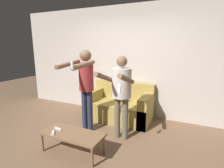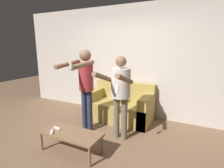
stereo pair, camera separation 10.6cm
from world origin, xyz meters
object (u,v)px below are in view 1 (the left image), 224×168
object	(u,v)px
coffee_table	(72,135)
remote_near	(53,133)
remote_far	(58,129)
person_standing_left	(85,82)
person_standing_right	(121,88)
couch	(120,107)

from	to	relation	value
coffee_table	remote_near	xyz separation A→B (m)	(-0.27, -0.15, 0.05)
remote_near	remote_far	size ratio (longest dim) A/B	0.90
person_standing_left	coffee_table	distance (m)	1.06
remote_far	person_standing_left	bearing A→B (deg)	83.17
remote_near	person_standing_right	bearing A→B (deg)	47.62
coffee_table	remote_far	distance (m)	0.29
couch	coffee_table	size ratio (longest dim) A/B	1.45
person_standing_left	remote_far	xyz separation A→B (m)	(-0.09, -0.74, -0.69)
remote_near	remote_far	world-z (taller)	same
person_standing_right	person_standing_left	bearing A→B (deg)	-179.44
remote_far	remote_near	bearing A→B (deg)	-81.21
remote_near	remote_far	xyz separation A→B (m)	(-0.02, 0.15, 0.00)
person_standing_right	coffee_table	xyz separation A→B (m)	(-0.55, -0.75, -0.68)
coffee_table	remote_near	distance (m)	0.31
couch	remote_far	world-z (taller)	couch
couch	coffee_table	world-z (taller)	couch
person_standing_right	remote_far	size ratio (longest dim) A/B	10.18
person_standing_left	person_standing_right	bearing A→B (deg)	0.56
couch	person_standing_left	world-z (taller)	person_standing_left
person_standing_left	coffee_table	xyz separation A→B (m)	(0.20, -0.74, -0.74)
remote_near	remote_far	distance (m)	0.15
couch	person_standing_right	bearing A→B (deg)	-66.52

